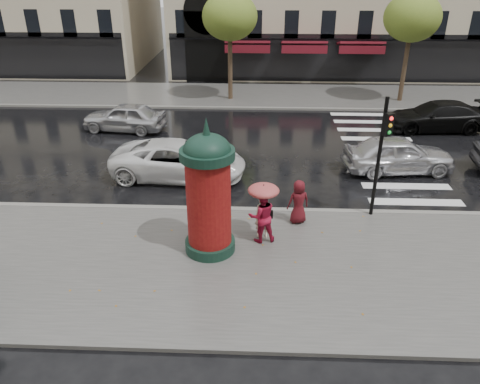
{
  "coord_description": "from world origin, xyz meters",
  "views": [
    {
      "loc": [
        -0.15,
        -12.17,
        8.49
      ],
      "look_at": [
        -0.7,
        1.5,
        1.57
      ],
      "focal_mm": 35.0,
      "sensor_mm": 36.0,
      "label": 1
    }
  ],
  "objects_px": {
    "morris_column": "(208,191)",
    "car_silver": "(398,154)",
    "woman_umbrella": "(263,202)",
    "woman_red": "(262,216)",
    "car_far_silver": "(124,117)",
    "traffic_light": "(382,147)",
    "car_black": "(437,116)",
    "car_white": "(179,160)",
    "man_burgundy": "(298,202)"
  },
  "relations": [
    {
      "from": "woman_umbrella",
      "to": "car_silver",
      "type": "distance_m",
      "value": 8.28
    },
    {
      "from": "woman_red",
      "to": "car_silver",
      "type": "distance_m",
      "value": 8.47
    },
    {
      "from": "woman_red",
      "to": "car_far_silver",
      "type": "height_order",
      "value": "woman_red"
    },
    {
      "from": "traffic_light",
      "to": "woman_red",
      "type": "bearing_deg",
      "value": -155.29
    },
    {
      "from": "man_burgundy",
      "to": "car_white",
      "type": "height_order",
      "value": "man_burgundy"
    },
    {
      "from": "woman_red",
      "to": "morris_column",
      "type": "distance_m",
      "value": 2.09
    },
    {
      "from": "car_white",
      "to": "car_black",
      "type": "bearing_deg",
      "value": -58.61
    },
    {
      "from": "morris_column",
      "to": "car_black",
      "type": "bearing_deg",
      "value": 47.95
    },
    {
      "from": "morris_column",
      "to": "car_far_silver",
      "type": "relative_size",
      "value": 0.99
    },
    {
      "from": "morris_column",
      "to": "car_black",
      "type": "height_order",
      "value": "morris_column"
    },
    {
      "from": "car_far_silver",
      "to": "morris_column",
      "type": "bearing_deg",
      "value": 34.22
    },
    {
      "from": "man_burgundy",
      "to": "woman_umbrella",
      "type": "bearing_deg",
      "value": 21.94
    },
    {
      "from": "man_burgundy",
      "to": "car_white",
      "type": "relative_size",
      "value": 0.28
    },
    {
      "from": "morris_column",
      "to": "car_black",
      "type": "relative_size",
      "value": 0.82
    },
    {
      "from": "car_silver",
      "to": "man_burgundy",
      "type": "bearing_deg",
      "value": 129.76
    },
    {
      "from": "car_silver",
      "to": "car_far_silver",
      "type": "height_order",
      "value": "car_silver"
    },
    {
      "from": "woman_red",
      "to": "car_silver",
      "type": "xyz_separation_m",
      "value": [
        5.94,
        6.04,
        -0.23
      ]
    },
    {
      "from": "car_white",
      "to": "morris_column",
      "type": "bearing_deg",
      "value": -157.4
    },
    {
      "from": "woman_umbrella",
      "to": "car_white",
      "type": "xyz_separation_m",
      "value": [
        -3.54,
        4.82,
        -0.62
      ]
    },
    {
      "from": "woman_umbrella",
      "to": "car_silver",
      "type": "relative_size",
      "value": 0.41
    },
    {
      "from": "traffic_light",
      "to": "car_black",
      "type": "height_order",
      "value": "traffic_light"
    },
    {
      "from": "man_burgundy",
      "to": "traffic_light",
      "type": "relative_size",
      "value": 0.36
    },
    {
      "from": "woman_red",
      "to": "morris_column",
      "type": "height_order",
      "value": "morris_column"
    },
    {
      "from": "morris_column",
      "to": "car_black",
      "type": "distance_m",
      "value": 16.6
    },
    {
      "from": "car_silver",
      "to": "car_black",
      "type": "relative_size",
      "value": 0.88
    },
    {
      "from": "man_burgundy",
      "to": "car_silver",
      "type": "height_order",
      "value": "man_burgundy"
    },
    {
      "from": "car_silver",
      "to": "woman_umbrella",
      "type": "bearing_deg",
      "value": 128.52
    },
    {
      "from": "woman_umbrella",
      "to": "car_white",
      "type": "relative_size",
      "value": 0.34
    },
    {
      "from": "traffic_light",
      "to": "car_silver",
      "type": "xyz_separation_m",
      "value": [
        1.93,
        4.2,
        -1.94
      ]
    },
    {
      "from": "woman_red",
      "to": "man_burgundy",
      "type": "distance_m",
      "value": 1.79
    },
    {
      "from": "man_burgundy",
      "to": "car_silver",
      "type": "xyz_separation_m",
      "value": [
        4.67,
        4.79,
        -0.11
      ]
    },
    {
      "from": "man_burgundy",
      "to": "car_far_silver",
      "type": "relative_size",
      "value": 0.36
    },
    {
      "from": "morris_column",
      "to": "car_silver",
      "type": "distance_m",
      "value": 10.16
    },
    {
      "from": "car_silver",
      "to": "car_white",
      "type": "bearing_deg",
      "value": 89.93
    },
    {
      "from": "traffic_light",
      "to": "car_black",
      "type": "distance_m",
      "value": 11.41
    },
    {
      "from": "car_black",
      "to": "car_far_silver",
      "type": "bearing_deg",
      "value": -89.78
    },
    {
      "from": "woman_umbrella",
      "to": "man_burgundy",
      "type": "height_order",
      "value": "woman_umbrella"
    },
    {
      "from": "car_far_silver",
      "to": "car_black",
      "type": "bearing_deg",
      "value": 100.29
    },
    {
      "from": "woman_red",
      "to": "man_burgundy",
      "type": "height_order",
      "value": "woman_red"
    },
    {
      "from": "car_silver",
      "to": "traffic_light",
      "type": "bearing_deg",
      "value": 149.4
    },
    {
      "from": "morris_column",
      "to": "traffic_light",
      "type": "distance_m",
      "value": 6.16
    },
    {
      "from": "traffic_light",
      "to": "car_black",
      "type": "relative_size",
      "value": 0.81
    },
    {
      "from": "morris_column",
      "to": "car_white",
      "type": "xyz_separation_m",
      "value": [
        -1.87,
        5.66,
        -1.43
      ]
    },
    {
      "from": "morris_column",
      "to": "car_silver",
      "type": "xyz_separation_m",
      "value": [
        7.56,
        6.63,
        -1.41
      ]
    },
    {
      "from": "car_black",
      "to": "car_far_silver",
      "type": "relative_size",
      "value": 1.2
    },
    {
      "from": "woman_umbrella",
      "to": "traffic_light",
      "type": "relative_size",
      "value": 0.45
    },
    {
      "from": "car_white",
      "to": "car_black",
      "type": "height_order",
      "value": "car_white"
    },
    {
      "from": "man_burgundy",
      "to": "car_black",
      "type": "xyz_separation_m",
      "value": [
        8.18,
        10.43,
        -0.14
      ]
    },
    {
      "from": "car_silver",
      "to": "car_black",
      "type": "bearing_deg",
      "value": -37.86
    },
    {
      "from": "traffic_light",
      "to": "car_silver",
      "type": "distance_m",
      "value": 5.01
    }
  ]
}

